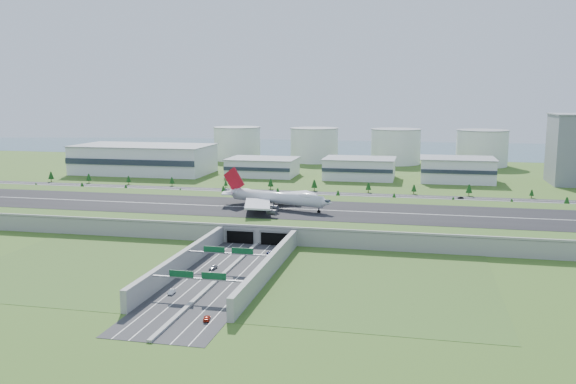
% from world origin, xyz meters
% --- Properties ---
extents(ground, '(1200.00, 1200.00, 0.00)m').
position_xyz_m(ground, '(0.00, 0.00, 0.00)').
color(ground, '#284917').
rests_on(ground, ground).
extents(airfield_deck, '(520.00, 100.00, 9.20)m').
position_xyz_m(airfield_deck, '(0.00, -0.09, 4.12)').
color(airfield_deck, gray).
rests_on(airfield_deck, ground).
extents(underpass_road, '(38.80, 120.40, 8.00)m').
position_xyz_m(underpass_road, '(0.00, -99.42, 3.43)').
color(underpass_road, '#28282B').
rests_on(underpass_road, ground).
extents(sign_gantry_near, '(38.70, 0.70, 9.80)m').
position_xyz_m(sign_gantry_near, '(0.00, -95.04, 6.95)').
color(sign_gantry_near, gray).
rests_on(sign_gantry_near, ground).
extents(sign_gantry_far, '(38.70, 0.70, 9.80)m').
position_xyz_m(sign_gantry_far, '(0.00, -130.04, 6.95)').
color(sign_gantry_far, gray).
rests_on(sign_gantry_far, ground).
extents(north_expressway, '(560.00, 36.00, 0.12)m').
position_xyz_m(north_expressway, '(0.00, 95.00, 0.06)').
color(north_expressway, '#28282B').
rests_on(north_expressway, ground).
extents(tree_row, '(509.67, 48.71, 8.46)m').
position_xyz_m(tree_row, '(3.29, 96.08, 4.74)').
color(tree_row, '#3D2819').
rests_on(tree_row, ground).
extents(hangar_west, '(120.00, 60.00, 25.00)m').
position_xyz_m(hangar_west, '(-170.00, 185.00, 12.50)').
color(hangar_west, silver).
rests_on(hangar_west, ground).
extents(hangar_mid_a, '(58.00, 42.00, 15.00)m').
position_xyz_m(hangar_mid_a, '(-60.00, 190.00, 7.50)').
color(hangar_mid_a, silver).
rests_on(hangar_mid_a, ground).
extents(hangar_mid_b, '(58.00, 42.00, 17.00)m').
position_xyz_m(hangar_mid_b, '(25.00, 190.00, 8.50)').
color(hangar_mid_b, silver).
rests_on(hangar_mid_b, ground).
extents(hangar_mid_c, '(58.00, 42.00, 19.00)m').
position_xyz_m(hangar_mid_c, '(105.00, 190.00, 9.50)').
color(hangar_mid_c, silver).
rests_on(hangar_mid_c, ground).
extents(fuel_tank_a, '(50.00, 50.00, 35.00)m').
position_xyz_m(fuel_tank_a, '(-120.00, 310.00, 17.50)').
color(fuel_tank_a, silver).
rests_on(fuel_tank_a, ground).
extents(fuel_tank_b, '(50.00, 50.00, 35.00)m').
position_xyz_m(fuel_tank_b, '(-35.00, 310.00, 17.50)').
color(fuel_tank_b, silver).
rests_on(fuel_tank_b, ground).
extents(fuel_tank_c, '(50.00, 50.00, 35.00)m').
position_xyz_m(fuel_tank_c, '(50.00, 310.00, 17.50)').
color(fuel_tank_c, silver).
rests_on(fuel_tank_c, ground).
extents(fuel_tank_d, '(50.00, 50.00, 35.00)m').
position_xyz_m(fuel_tank_d, '(135.00, 310.00, 17.50)').
color(fuel_tank_d, silver).
rests_on(fuel_tank_d, ground).
extents(bay_water, '(1200.00, 260.00, 0.06)m').
position_xyz_m(bay_water, '(0.00, 480.00, 0.03)').
color(bay_water, '#395E6E').
rests_on(bay_water, ground).
extents(boeing_747, '(68.29, 63.55, 21.83)m').
position_xyz_m(boeing_747, '(-2.50, 0.32, 14.18)').
color(boeing_747, silver).
rests_on(boeing_747, airfield_deck).
extents(car_0, '(2.70, 5.22, 1.70)m').
position_xyz_m(car_0, '(-6.70, -94.77, 0.97)').
color(car_0, '#A1A0A4').
rests_on(car_0, ground).
extents(car_1, '(1.86, 4.83, 1.57)m').
position_xyz_m(car_1, '(-10.94, -127.57, 0.91)').
color(car_1, white).
rests_on(car_1, ground).
extents(car_2, '(3.70, 6.07, 1.57)m').
position_xyz_m(car_2, '(10.88, -66.28, 0.91)').
color(car_2, '#0B1139').
rests_on(car_2, ground).
extents(car_3, '(3.10, 5.34, 1.45)m').
position_xyz_m(car_3, '(10.26, -149.57, 0.85)').
color(car_3, '#B32410').
rests_on(car_3, ground).
extents(car_4, '(5.05, 2.45, 1.66)m').
position_xyz_m(car_4, '(-139.82, 86.92, 0.95)').
color(car_4, '#5D5D62').
rests_on(car_4, ground).
extents(car_5, '(4.30, 2.63, 1.34)m').
position_xyz_m(car_5, '(103.04, 102.96, 0.79)').
color(car_5, black).
rests_on(car_5, ground).
extents(car_6, '(5.40, 2.51, 1.50)m').
position_xyz_m(car_6, '(138.04, 85.28, 0.87)').
color(car_6, '#B0B0B5').
rests_on(car_6, ground).
extents(car_7, '(5.57, 3.59, 1.50)m').
position_xyz_m(car_7, '(-65.52, 102.69, 0.87)').
color(car_7, silver).
rests_on(car_7, ground).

